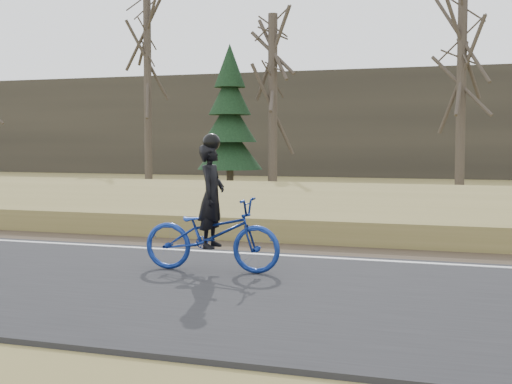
% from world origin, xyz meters
% --- Properties ---
extents(ground, '(120.00, 120.00, 0.00)m').
position_xyz_m(ground, '(0.00, 0.00, 0.00)').
color(ground, olive).
rests_on(ground, ground).
extents(edge_line, '(120.00, 0.12, 0.01)m').
position_xyz_m(edge_line, '(0.00, 0.20, 0.07)').
color(edge_line, silver).
rests_on(edge_line, road).
extents(shoulder, '(120.00, 1.60, 0.04)m').
position_xyz_m(shoulder, '(0.00, 1.20, 0.02)').
color(shoulder, '#473A2B').
rests_on(shoulder, ground).
extents(embankment, '(120.00, 5.00, 0.44)m').
position_xyz_m(embankment, '(0.00, 4.20, 0.22)').
color(embankment, olive).
rests_on(embankment, ground).
extents(ballast, '(120.00, 3.00, 0.45)m').
position_xyz_m(ballast, '(0.00, 8.00, 0.23)').
color(ballast, slate).
rests_on(ballast, ground).
extents(railroad, '(120.00, 2.40, 0.29)m').
position_xyz_m(railroad, '(0.00, 8.00, 0.53)').
color(railroad, black).
rests_on(railroad, ballast).
extents(treeline_backdrop, '(120.00, 4.00, 6.00)m').
position_xyz_m(treeline_backdrop, '(0.00, 30.00, 3.00)').
color(treeline_backdrop, '#383328').
rests_on(treeline_backdrop, ground).
extents(cyclist, '(2.12, 0.85, 2.03)m').
position_xyz_m(cyclist, '(3.17, -1.51, 0.71)').
color(cyclist, navy).
rests_on(cyclist, road).
extents(bare_tree_left, '(0.36, 0.36, 8.91)m').
position_xyz_m(bare_tree_left, '(-8.32, 18.57, 4.45)').
color(bare_tree_left, '#473F34').
rests_on(bare_tree_left, ground).
extents(bare_tree_near_left, '(0.36, 0.36, 6.85)m').
position_xyz_m(bare_tree_near_left, '(-1.13, 15.01, 3.43)').
color(bare_tree_near_left, '#473F34').
rests_on(bare_tree_near_left, ground).
extents(bare_tree_center, '(0.36, 0.36, 8.22)m').
position_xyz_m(bare_tree_center, '(5.76, 16.28, 4.11)').
color(bare_tree_center, '#473F34').
rests_on(bare_tree_center, ground).
extents(conifer, '(2.60, 2.60, 5.86)m').
position_xyz_m(conifer, '(-3.03, 15.37, 2.77)').
color(conifer, '#473F34').
rests_on(conifer, ground).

